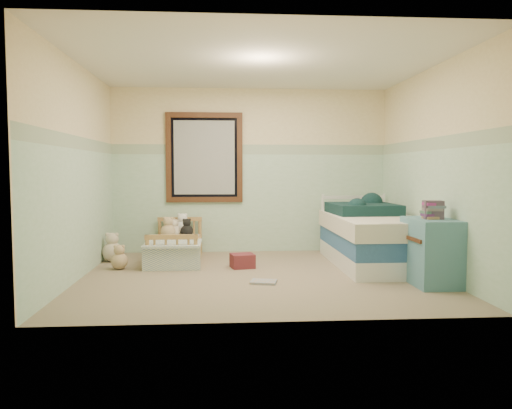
{
  "coord_description": "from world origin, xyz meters",
  "views": [
    {
      "loc": [
        -0.44,
        -5.81,
        1.26
      ],
      "look_at": [
        -0.01,
        0.35,
        0.83
      ],
      "focal_mm": 34.69,
      "sensor_mm": 36.0,
      "label": 1
    }
  ],
  "objects": [
    {
      "name": "wall_back",
      "position": [
        0.0,
        1.8,
        1.25
      ],
      "size": [
        4.2,
        0.04,
        2.5
      ],
      "primitive_type": "cube",
      "color": "beige",
      "rests_on": "floor"
    },
    {
      "name": "twin_bed_frame",
      "position": [
        1.55,
        0.55,
        0.11
      ],
      "size": [
        1.0,
        2.0,
        0.22
      ],
      "primitive_type": "cube",
      "color": "white",
      "rests_on": "floor"
    },
    {
      "name": "toddler_mattress",
      "position": [
        -1.07,
        1.05,
        0.23
      ],
      "size": [
        0.61,
        1.27,
        0.12
      ],
      "primitive_type": "cube",
      "color": "silver",
      "rests_on": "toddler_bed_frame"
    },
    {
      "name": "plush_bed_dark",
      "position": [
        -0.94,
        1.33,
        0.38
      ],
      "size": [
        0.18,
        0.18,
        0.18
      ],
      "primitive_type": "sphere",
      "color": "black",
      "rests_on": "toddler_mattress"
    },
    {
      "name": "plush_bed_tan",
      "position": [
        -1.17,
        1.33,
        0.39
      ],
      "size": [
        0.19,
        0.19,
        0.19
      ],
      "primitive_type": "sphere",
      "color": "tan",
      "rests_on": "toddler_mattress"
    },
    {
      "name": "plush_floor_cream",
      "position": [
        -1.95,
        1.06,
        0.14
      ],
      "size": [
        0.27,
        0.27,
        0.27
      ],
      "primitive_type": "sphere",
      "color": "beige",
      "rests_on": "floor"
    },
    {
      "name": "plush_bed_brown",
      "position": [
        -1.22,
        1.55,
        0.38
      ],
      "size": [
        0.18,
        0.18,
        0.18
      ],
      "primitive_type": "sphere",
      "color": "brown",
      "rests_on": "toddler_mattress"
    },
    {
      "name": "extra_plush_0",
      "position": [
        -1.14,
        1.3,
        0.38
      ],
      "size": [
        0.18,
        0.18,
        0.18
      ],
      "primitive_type": "sphere",
      "color": "beige",
      "rests_on": "toddler_mattress"
    },
    {
      "name": "border_strip",
      "position": [
        0.0,
        1.79,
        1.57
      ],
      "size": [
        4.2,
        0.01,
        0.15
      ],
      "primitive_type": "cube",
      "color": "#517A55",
      "rests_on": "wall_back"
    },
    {
      "name": "extra_plush_3",
      "position": [
        -1.12,
        1.43,
        0.37
      ],
      "size": [
        0.17,
        0.17,
        0.17
      ],
      "primitive_type": "sphere",
      "color": "beige",
      "rests_on": "toddler_mattress"
    },
    {
      "name": "wall_left",
      "position": [
        -2.1,
        0.0,
        1.25
      ],
      "size": [
        0.04,
        3.6,
        2.5
      ],
      "primitive_type": "cube",
      "color": "beige",
      "rests_on": "floor"
    },
    {
      "name": "plush_floor_tan",
      "position": [
        -1.74,
        0.51,
        0.11
      ],
      "size": [
        0.21,
        0.21,
        0.21
      ],
      "primitive_type": "sphere",
      "color": "tan",
      "rests_on": "floor"
    },
    {
      "name": "patchwork_quilt",
      "position": [
        -1.07,
        0.64,
        0.31
      ],
      "size": [
        0.72,
        0.66,
        0.03
      ],
      "primitive_type": "cube",
      "color": "#6D87B2",
      "rests_on": "toddler_mattress"
    },
    {
      "name": "teal_blanket",
      "position": [
        1.5,
        0.85,
        0.73
      ],
      "size": [
        0.89,
        0.94,
        0.14
      ],
      "primitive_type": "cube",
      "rotation": [
        0.0,
        0.0,
        0.05
      ],
      "color": "black",
      "rests_on": "twin_mattress"
    },
    {
      "name": "extra_plush_2",
      "position": [
        -1.2,
        1.18,
        0.4
      ],
      "size": [
        0.21,
        0.21,
        0.21
      ],
      "primitive_type": "sphere",
      "color": "tan",
      "rests_on": "toddler_mattress"
    },
    {
      "name": "twin_mattress",
      "position": [
        1.55,
        0.55,
        0.55
      ],
      "size": [
        1.04,
        2.04,
        0.22
      ],
      "primitive_type": "cube",
      "color": "white",
      "rests_on": "twin_boxspring"
    },
    {
      "name": "window_frame",
      "position": [
        -0.7,
        1.76,
        1.45
      ],
      "size": [
        1.16,
        0.06,
        1.36
      ],
      "primitive_type": "cube",
      "color": "#3C190D",
      "rests_on": "wall_back"
    },
    {
      "name": "window_blinds",
      "position": [
        -0.7,
        1.77,
        1.45
      ],
      "size": [
        0.92,
        0.01,
        1.12
      ],
      "primitive_type": "cube",
      "color": "#B6B6B2",
      "rests_on": "window_frame"
    },
    {
      "name": "floor_book",
      "position": [
        0.02,
        -0.38,
        0.01
      ],
      "size": [
        0.33,
        0.28,
        0.03
      ],
      "primitive_type": "cube",
      "rotation": [
        0.0,
        0.0,
        -0.23
      ],
      "color": "#DE8C3F",
      "rests_on": "floor"
    },
    {
      "name": "ceiling",
      "position": [
        0.0,
        0.0,
        2.51
      ],
      "size": [
        4.2,
        3.6,
        0.02
      ],
      "primitive_type": "cube",
      "color": "silver",
      "rests_on": "wall_back"
    },
    {
      "name": "wainscot_mint",
      "position": [
        0.0,
        1.79,
        0.75
      ],
      "size": [
        4.2,
        0.01,
        1.5
      ],
      "primitive_type": "cube",
      "color": "#A2C8A4",
      "rests_on": "floor"
    },
    {
      "name": "plush_bed_white",
      "position": [
        -1.02,
        1.55,
        0.4
      ],
      "size": [
        0.22,
        0.22,
        0.22
      ],
      "primitive_type": "sphere",
      "color": "white",
      "rests_on": "toddler_mattress"
    },
    {
      "name": "dresser",
      "position": [
        1.86,
        -0.56,
        0.36
      ],
      "size": [
        0.45,
        0.73,
        0.73
      ],
      "primitive_type": "cube",
      "color": "teal",
      "rests_on": "floor"
    },
    {
      "name": "extra_plush_1",
      "position": [
        -1.21,
        1.53,
        0.37
      ],
      "size": [
        0.16,
        0.16,
        0.16
      ],
      "primitive_type": "sphere",
      "color": "brown",
      "rests_on": "toddler_mattress"
    },
    {
      "name": "book_stack",
      "position": [
        1.86,
        -0.58,
        0.83
      ],
      "size": [
        0.22,
        0.18,
        0.2
      ],
      "primitive_type": "cube",
      "rotation": [
        0.0,
        0.0,
        -0.14
      ],
      "color": "brown",
      "rests_on": "dresser"
    },
    {
      "name": "twin_boxspring",
      "position": [
        1.55,
        0.55,
        0.33
      ],
      "size": [
        1.0,
        2.0,
        0.22
      ],
      "primitive_type": "cube",
      "color": "navy",
      "rests_on": "twin_bed_frame"
    },
    {
      "name": "red_pillow",
      "position": [
        -0.18,
        0.5,
        0.09
      ],
      "size": [
        0.34,
        0.31,
        0.18
      ],
      "primitive_type": "cube",
      "rotation": [
        0.0,
        0.0,
        0.22
      ],
      "color": "maroon",
      "rests_on": "floor"
    },
    {
      "name": "toddler_bed_frame",
      "position": [
        -1.07,
        1.05,
        0.09
      ],
      "size": [
        0.66,
        1.33,
        0.17
      ],
      "primitive_type": "cube",
      "color": "#9B7444",
      "rests_on": "floor"
    },
    {
      "name": "wall_front",
      "position": [
        0.0,
        -1.8,
        1.25
      ],
      "size": [
        4.2,
        0.04,
        2.5
      ],
      "primitive_type": "cube",
      "color": "beige",
      "rests_on": "floor"
    },
    {
      "name": "floor",
      "position": [
        0.0,
        0.0,
        -0.01
      ],
      "size": [
        4.2,
        3.6,
        0.02
      ],
      "primitive_type": "cube",
      "color": "#847459",
      "rests_on": "ground"
    },
    {
      "name": "wall_right",
      "position": [
        2.1,
        0.0,
        1.25
      ],
      "size": [
        0.04,
        3.6,
        2.5
      ],
      "primitive_type": "cube",
      "color": "beige",
      "rests_on": "floor"
    }
  ]
}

